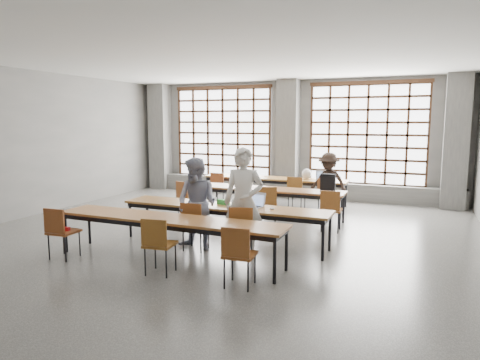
# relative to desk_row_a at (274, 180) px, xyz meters

# --- Properties ---
(floor) EXTENTS (11.00, 11.00, 0.00)m
(floor) POSITION_rel_desk_row_a_xyz_m (0.04, -4.02, -0.66)
(floor) COLOR #4B4B49
(floor) RESTS_ON ground
(ceiling) EXTENTS (11.00, 11.00, 0.00)m
(ceiling) POSITION_rel_desk_row_a_xyz_m (0.04, -4.02, 2.84)
(ceiling) COLOR silver
(ceiling) RESTS_ON floor
(wall_back) EXTENTS (10.00, 0.00, 10.00)m
(wall_back) POSITION_rel_desk_row_a_xyz_m (0.04, 1.48, 1.09)
(wall_back) COLOR #60605E
(wall_back) RESTS_ON floor
(wall_left) EXTENTS (0.00, 11.00, 11.00)m
(wall_left) POSITION_rel_desk_row_a_xyz_m (-4.96, -4.02, 1.09)
(wall_left) COLOR #60605E
(wall_left) RESTS_ON floor
(column_left) EXTENTS (0.60, 0.55, 3.50)m
(column_left) POSITION_rel_desk_row_a_xyz_m (-4.46, 1.20, 1.09)
(column_left) COLOR #51514F
(column_left) RESTS_ON floor
(column_mid) EXTENTS (0.60, 0.55, 3.50)m
(column_mid) POSITION_rel_desk_row_a_xyz_m (0.04, 1.20, 1.09)
(column_mid) COLOR #51514F
(column_mid) RESTS_ON floor
(column_right) EXTENTS (0.60, 0.55, 3.50)m
(column_right) POSITION_rel_desk_row_a_xyz_m (4.54, 1.20, 1.09)
(column_right) COLOR #51514F
(column_right) RESTS_ON floor
(window_left) EXTENTS (3.32, 0.12, 3.00)m
(window_left) POSITION_rel_desk_row_a_xyz_m (-2.21, 1.40, 1.24)
(window_left) COLOR white
(window_left) RESTS_ON wall_back
(window_right) EXTENTS (3.32, 0.12, 3.00)m
(window_right) POSITION_rel_desk_row_a_xyz_m (2.29, 1.40, 1.24)
(window_right) COLOR white
(window_right) RESTS_ON wall_back
(sill_ledge) EXTENTS (9.80, 0.35, 0.50)m
(sill_ledge) POSITION_rel_desk_row_a_xyz_m (0.04, 1.28, -0.41)
(sill_ledge) COLOR #51514F
(sill_ledge) RESTS_ON floor
(desk_row_a) EXTENTS (4.00, 0.70, 0.73)m
(desk_row_a) POSITION_rel_desk_row_a_xyz_m (0.00, 0.00, 0.00)
(desk_row_a) COLOR brown
(desk_row_a) RESTS_ON floor
(desk_row_b) EXTENTS (4.00, 0.70, 0.73)m
(desk_row_b) POSITION_rel_desk_row_a_xyz_m (0.24, -1.85, 0.00)
(desk_row_b) COLOR brown
(desk_row_b) RESTS_ON floor
(desk_row_c) EXTENTS (4.00, 0.70, 0.73)m
(desk_row_c) POSITION_rel_desk_row_a_xyz_m (0.37, -4.10, 0.00)
(desk_row_c) COLOR brown
(desk_row_c) RESTS_ON floor
(desk_row_d) EXTENTS (4.00, 0.70, 0.73)m
(desk_row_d) POSITION_rel_desk_row_a_xyz_m (-0.05, -5.36, 0.00)
(desk_row_d) COLOR brown
(desk_row_d) RESTS_ON floor
(chair_back_left) EXTENTS (0.42, 0.43, 0.88)m
(chair_back_left) POSITION_rel_desk_row_a_xyz_m (-1.40, -0.63, -0.13)
(chair_back_left) COLOR brown
(chair_back_left) RESTS_ON floor
(chair_back_mid) EXTENTS (0.44, 0.44, 0.88)m
(chair_back_mid) POSITION_rel_desk_row_a_xyz_m (0.80, -0.63, -0.13)
(chair_back_mid) COLOR brown
(chair_back_mid) RESTS_ON floor
(chair_back_right) EXTENTS (0.49, 0.49, 0.88)m
(chair_back_right) POSITION_rel_desk_row_a_xyz_m (1.59, -0.63, -0.13)
(chair_back_right) COLOR maroon
(chair_back_right) RESTS_ON floor
(chair_mid_left) EXTENTS (0.53, 0.53, 0.88)m
(chair_mid_left) POSITION_rel_desk_row_a_xyz_m (-1.39, -2.47, -0.13)
(chair_mid_left) COLOR maroon
(chair_mid_left) RESTS_ON floor
(chair_mid_centre) EXTENTS (0.53, 0.53, 0.88)m
(chair_mid_centre) POSITION_rel_desk_row_a_xyz_m (0.66, -2.47, -0.13)
(chair_mid_centre) COLOR brown
(chair_mid_centre) RESTS_ON floor
(chair_mid_right) EXTENTS (0.44, 0.44, 0.88)m
(chair_mid_right) POSITION_rel_desk_row_a_xyz_m (2.04, -2.48, -0.13)
(chair_mid_right) COLOR brown
(chair_mid_right) RESTS_ON floor
(chair_front_left) EXTENTS (0.44, 0.45, 0.88)m
(chair_front_left) POSITION_rel_desk_row_a_xyz_m (0.07, -4.73, -0.13)
(chair_front_left) COLOR brown
(chair_front_left) RESTS_ON floor
(chair_front_right) EXTENTS (0.51, 0.51, 0.88)m
(chair_front_right) POSITION_rel_desk_row_a_xyz_m (0.98, -4.72, -0.13)
(chair_front_right) COLOR brown
(chair_front_right) RESTS_ON floor
(chair_near_left) EXTENTS (0.44, 0.45, 0.88)m
(chair_near_left) POSITION_rel_desk_row_a_xyz_m (-1.75, -5.99, -0.13)
(chair_near_left) COLOR brown
(chair_near_left) RESTS_ON floor
(chair_near_mid) EXTENTS (0.47, 0.48, 0.88)m
(chair_near_mid) POSITION_rel_desk_row_a_xyz_m (0.16, -5.99, -0.13)
(chair_near_mid) COLOR brown
(chair_near_mid) RESTS_ON floor
(chair_near_right) EXTENTS (0.45, 0.46, 0.88)m
(chair_near_right) POSITION_rel_desk_row_a_xyz_m (1.46, -5.99, -0.13)
(chair_near_right) COLOR brown
(chair_near_right) RESTS_ON floor
(student_male) EXTENTS (0.77, 0.61, 1.85)m
(student_male) POSITION_rel_desk_row_a_xyz_m (0.97, -4.60, 0.26)
(student_male) COLOR silver
(student_male) RESTS_ON floor
(student_female) EXTENTS (0.89, 0.74, 1.65)m
(student_female) POSITION_rel_desk_row_a_xyz_m (0.07, -4.60, 0.16)
(student_female) COLOR #1A224E
(student_female) RESTS_ON floor
(student_back) EXTENTS (1.06, 0.73, 1.50)m
(student_back) POSITION_rel_desk_row_a_xyz_m (1.60, -0.50, 0.09)
(student_back) COLOR black
(student_back) RESTS_ON floor
(laptop_front) EXTENTS (0.42, 0.38, 0.26)m
(laptop_front) POSITION_rel_desk_row_a_xyz_m (0.93, -3.99, 0.13)
(laptop_front) COLOR silver
(laptop_front) RESTS_ON desk_row_c
(laptop_back) EXTENTS (0.44, 0.40, 0.26)m
(laptop_back) POSITION_rel_desk_row_a_xyz_m (1.33, 0.11, 0.13)
(laptop_back) COLOR #ADAEB2
(laptop_back) RESTS_ON desk_row_a
(mouse) EXTENTS (0.11, 0.08, 0.04)m
(mouse) POSITION_rel_desk_row_a_xyz_m (1.32, -4.12, 0.08)
(mouse) COLOR silver
(mouse) RESTS_ON desk_row_c
(green_box) EXTENTS (0.26, 0.15, 0.09)m
(green_box) POSITION_rel_desk_row_a_xyz_m (0.32, -4.02, 0.11)
(green_box) COLOR #2E8D34
(green_box) RESTS_ON desk_row_c
(phone) EXTENTS (0.13, 0.06, 0.01)m
(phone) POSITION_rel_desk_row_a_xyz_m (0.55, -4.20, 0.07)
(phone) COLOR black
(phone) RESTS_ON desk_row_c
(paper_sheet_a) EXTENTS (0.34, 0.27, 0.00)m
(paper_sheet_a) POSITION_rel_desk_row_a_xyz_m (-0.36, -1.80, 0.07)
(paper_sheet_a) COLOR white
(paper_sheet_a) RESTS_ON desk_row_b
(paper_sheet_b) EXTENTS (0.36, 0.34, 0.00)m
(paper_sheet_b) POSITION_rel_desk_row_a_xyz_m (-0.06, -1.90, 0.07)
(paper_sheet_b) COLOR silver
(paper_sheet_b) RESTS_ON desk_row_b
(paper_sheet_c) EXTENTS (0.35, 0.30, 0.00)m
(paper_sheet_c) POSITION_rel_desk_row_a_xyz_m (0.34, -1.85, 0.07)
(paper_sheet_c) COLOR white
(paper_sheet_c) RESTS_ON desk_row_b
(backpack) EXTENTS (0.34, 0.23, 0.40)m
(backpack) POSITION_rel_desk_row_a_xyz_m (1.84, -1.80, 0.27)
(backpack) COLOR black
(backpack) RESTS_ON desk_row_b
(plastic_bag) EXTENTS (0.31, 0.28, 0.29)m
(plastic_bag) POSITION_rel_desk_row_a_xyz_m (0.90, 0.05, 0.21)
(plastic_bag) COLOR silver
(plastic_bag) RESTS_ON desk_row_a
(red_pouch) EXTENTS (0.21, 0.14, 0.06)m
(red_pouch) POSITION_rel_desk_row_a_xyz_m (-1.75, -5.91, -0.16)
(red_pouch) COLOR #A71417
(red_pouch) RESTS_ON chair_near_left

